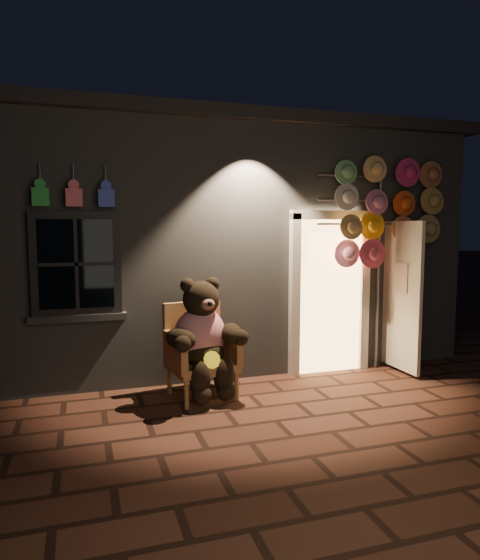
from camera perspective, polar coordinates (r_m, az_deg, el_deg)
name	(u,v)px	position (r m, az deg, el deg)	size (l,w,h in m)	color
ground	(276,421)	(5.30, 4.15, -15.77)	(60.00, 60.00, 0.00)	#522E1F
shop_building	(192,241)	(8.75, -5.53, 4.49)	(7.30, 5.95, 3.51)	slate
wicker_armchair	(199,350)	(5.91, -4.70, -7.96)	(0.84, 0.78, 1.08)	#B38545
teddy_bear	(203,338)	(5.74, -4.26, -6.58)	(0.97, 0.82, 1.36)	red
hat_rack	(385,210)	(7.03, 16.27, 7.74)	(1.85, 0.22, 2.88)	#59595E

